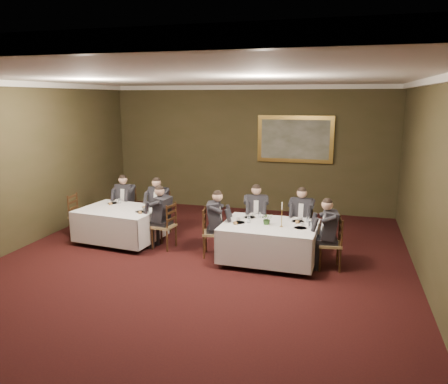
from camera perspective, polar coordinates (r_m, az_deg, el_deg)
The scene contains 27 objects.
ground at distance 8.14m, azimuth -4.38°, elevation -10.67°, with size 10.00×10.00×0.00m, color black.
ceiling at distance 7.51m, azimuth -4.83°, elevation 14.76°, with size 8.00×10.00×0.10m, color silver.
back_wall at distance 12.40m, azimuth 3.39°, elevation 5.66°, with size 8.00×0.10×3.50m, color #39351C.
right_wall at distance 7.32m, azimuth 26.30°, elevation -0.19°, with size 0.10×10.00×3.50m, color #39351C.
crown_molding at distance 7.51m, azimuth -4.82°, elevation 14.30°, with size 8.00×10.00×0.12m.
table_main at distance 8.60m, azimuth 5.93°, elevation -6.23°, with size 1.88×1.45×0.67m.
table_second at distance 9.98m, azimuth -13.32°, elevation -3.88°, with size 1.87×1.51×0.67m.
chair_main_backleft at distance 9.63m, azimuth 4.16°, elevation -5.21°, with size 0.51×0.50×1.00m.
diner_main_backleft at distance 9.55m, azimuth 4.18°, elevation -3.92°, with size 0.48×0.55×1.35m.
chair_main_backright at distance 9.46m, azimuth 10.01°, elevation -5.68°, with size 0.46×0.44×1.00m.
diner_main_backright at distance 9.38m, azimuth 10.05°, elevation -4.37°, with size 0.44×0.50×1.35m.
chair_main_endleft at distance 8.94m, azimuth -1.43°, elevation -6.56°, with size 0.50×0.52×1.00m.
diner_main_endleft at distance 8.87m, azimuth -1.37°, elevation -5.17°, with size 0.55×0.49×1.35m.
chair_main_endright at distance 8.52m, azimuth 13.64°, elevation -7.88°, with size 0.48×0.49×1.00m.
diner_main_endright at distance 8.44m, azimuth 13.64°, elevation -6.43°, with size 0.53×0.46×1.35m.
chair_sec_backleft at distance 10.99m, azimuth -12.63°, elevation -3.26°, with size 0.46×0.44×1.00m.
diner_sec_backleft at distance 10.93m, azimuth -12.71°, elevation -2.12°, with size 0.43×0.50×1.35m.
chair_sec_backright at distance 10.51m, azimuth -8.39°, elevation -3.81°, with size 0.49×0.47×1.00m.
diner_sec_backright at distance 10.44m, azimuth -8.46°, elevation -2.62°, with size 0.46×0.53×1.35m.
chair_sec_endright at distance 9.46m, azimuth -7.77°, elevation -5.60°, with size 0.47×0.49×1.00m.
diner_sec_endright at distance 9.40m, azimuth -7.87°, elevation -4.27°, with size 0.52×0.45×1.35m.
chair_sec_endleft at distance 10.68m, azimuth -18.15°, elevation -4.03°, with size 0.45×0.46×1.00m.
centerpiece at distance 8.47m, azimuth 5.65°, elevation -3.43°, with size 0.22×0.19×0.24m, color #2D5926.
candlestick at distance 8.33m, azimuth 7.55°, elevation -3.32°, with size 0.07×0.07×0.49m.
place_setting_table_main at distance 8.98m, azimuth 3.76°, elevation -3.09°, with size 0.33×0.31×0.14m.
place_setting_table_second at distance 10.45m, azimuth -14.06°, elevation -1.24°, with size 0.33×0.31×0.14m.
painting at distance 12.10m, azimuth 9.27°, elevation 6.82°, with size 2.05×0.09×1.27m.
Camera 1 is at (2.60, -7.04, 3.16)m, focal length 35.00 mm.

